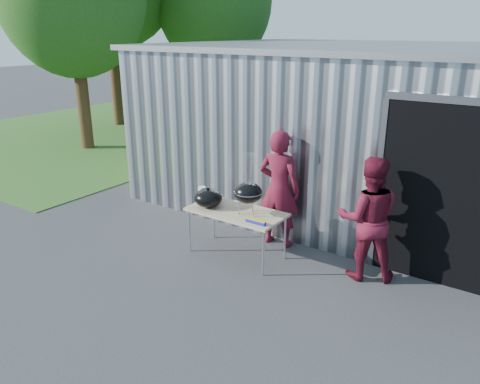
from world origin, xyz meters
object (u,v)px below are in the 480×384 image
Objects in this scene: person_cook at (279,189)px; person_bystander at (368,219)px; folding_table at (236,213)px; kettle_grill at (248,187)px.

person_bystander is at bearing 166.86° from person_cook.
person_bystander is (1.88, 0.51, 0.18)m from folding_table.
kettle_grill reaches higher than folding_table.
folding_table is 1.61× the size of kettle_grill.
person_bystander reaches higher than kettle_grill.
person_cook is at bearing -35.06° from person_bystander.
kettle_grill is at bearing 77.16° from person_cook.
person_bystander is at bearing 15.12° from folding_table.
person_bystander reaches higher than folding_table.
person_cook reaches higher than person_bystander.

